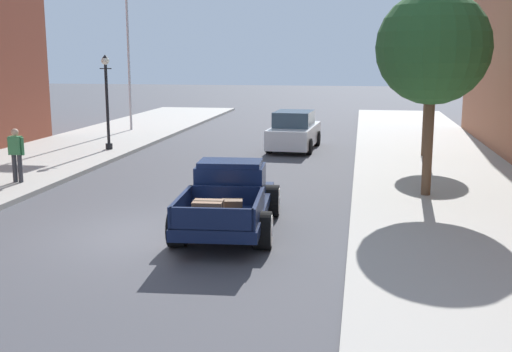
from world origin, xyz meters
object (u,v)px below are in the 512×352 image
at_px(hotrod_truck_navy, 230,196).
at_px(street_lamp_far, 107,95).
at_px(street_tree_second, 430,45).
at_px(pedestrian_sidewalk_left, 16,152).
at_px(street_tree_nearest, 433,48).
at_px(car_background_white, 294,132).
at_px(flagpole, 131,19).

xyz_separation_m(hotrod_truck_navy, street_lamp_far, (-7.30, 10.31, 1.63)).
bearing_deg(street_tree_second, pedestrian_sidewalk_left, -150.06).
height_order(street_lamp_far, street_tree_nearest, street_tree_nearest).
bearing_deg(hotrod_truck_navy, street_lamp_far, 125.31).
xyz_separation_m(car_background_white, pedestrian_sidewalk_left, (-7.50, -9.12, 0.32)).
height_order(car_background_white, pedestrian_sidewalk_left, pedestrian_sidewalk_left).
height_order(hotrod_truck_navy, pedestrian_sidewalk_left, pedestrian_sidewalk_left).
height_order(hotrod_truck_navy, street_tree_second, street_tree_second).
relative_size(pedestrian_sidewalk_left, street_tree_nearest, 0.30).
bearing_deg(hotrod_truck_navy, pedestrian_sidewalk_left, 155.31).
height_order(street_lamp_far, street_tree_second, street_tree_second).
distance_m(hotrod_truck_navy, car_background_white, 12.51).
height_order(street_tree_nearest, street_tree_second, street_tree_nearest).
bearing_deg(street_tree_nearest, hotrod_truck_navy, -142.49).
relative_size(car_background_white, pedestrian_sidewalk_left, 2.66).
bearing_deg(flagpole, car_background_white, -27.13).
xyz_separation_m(car_background_white, street_tree_nearest, (4.65, -8.83, 3.39)).
height_order(flagpole, street_tree_nearest, flagpole).
distance_m(car_background_white, pedestrian_sidewalk_left, 11.81).
height_order(pedestrian_sidewalk_left, street_tree_nearest, street_tree_nearest).
height_order(pedestrian_sidewalk_left, street_lamp_far, street_lamp_far).
bearing_deg(street_lamp_far, car_background_white, 16.44).
bearing_deg(pedestrian_sidewalk_left, car_background_white, 50.58).
xyz_separation_m(pedestrian_sidewalk_left, street_tree_nearest, (12.15, 0.30, 3.07)).
bearing_deg(pedestrian_sidewalk_left, street_lamp_far, 89.55).
bearing_deg(street_lamp_far, street_tree_nearest, -28.74).
bearing_deg(hotrod_truck_navy, flagpole, 116.93).
relative_size(car_background_white, street_tree_second, 0.82).
bearing_deg(street_tree_nearest, pedestrian_sidewalk_left, -178.60).
bearing_deg(car_background_white, flagpole, 152.87).
distance_m(flagpole, street_tree_nearest, 18.99).
height_order(hotrod_truck_navy, flagpole, flagpole).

